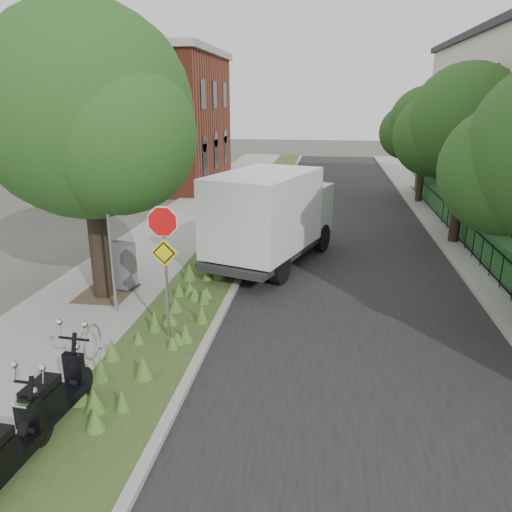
{
  "coord_description": "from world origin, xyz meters",
  "views": [
    {
      "loc": [
        2.07,
        -9.49,
        5.41
      ],
      "look_at": [
        0.24,
        3.33,
        1.3
      ],
      "focal_mm": 35.0,
      "sensor_mm": 36.0,
      "label": 1
    }
  ],
  "objects": [
    {
      "name": "kerb_far",
      "position": [
        6.5,
        10.0,
        0.07
      ],
      "size": [
        0.2,
        60.0,
        0.13
      ],
      "primitive_type": "cube",
      "color": "#9E9991",
      "rests_on": "ground"
    },
    {
      "name": "hedge_far",
      "position": [
        7.9,
        10.0,
        0.67
      ],
      "size": [
        1.0,
        24.0,
        1.1
      ],
      "primitive_type": "cube",
      "color": "#16401E",
      "rests_on": "footpath_far"
    },
    {
      "name": "bare_post",
      "position": [
        -3.2,
        1.8,
        2.12
      ],
      "size": [
        0.08,
        0.08,
        4.0
      ],
      "color": "#A5A8AD",
      "rests_on": "ground"
    },
    {
      "name": "footpath_far",
      "position": [
        8.2,
        10.0,
        0.06
      ],
      "size": [
        3.2,
        60.0,
        0.12
      ],
      "primitive_type": "cube",
      "color": "gray",
      "rests_on": "ground"
    },
    {
      "name": "sidewalk_near",
      "position": [
        -4.25,
        10.0,
        0.06
      ],
      "size": [
        3.5,
        60.0,
        0.12
      ],
      "primitive_type": "cube",
      "color": "gray",
      "rests_on": "ground"
    },
    {
      "name": "brick_building",
      "position": [
        -9.5,
        22.0,
        4.21
      ],
      "size": [
        9.4,
        10.4,
        8.3
      ],
      "color": "maroon",
      "rests_on": "ground"
    },
    {
      "name": "far_tree_c",
      "position": [
        6.94,
        18.04,
        3.95
      ],
      "size": [
        4.37,
        3.89,
        5.93
      ],
      "color": "black",
      "rests_on": "ground"
    },
    {
      "name": "fence_far",
      "position": [
        7.2,
        10.0,
        0.67
      ],
      "size": [
        0.04,
        24.0,
        1.0
      ],
      "color": "black",
      "rests_on": "ground"
    },
    {
      "name": "box_truck",
      "position": [
        0.29,
        6.61,
        1.77
      ],
      "size": [
        4.07,
        6.4,
        2.71
      ],
      "color": "#262628",
      "rests_on": "ground"
    },
    {
      "name": "utility_cabinet",
      "position": [
        -3.81,
        3.5,
        0.76
      ],
      "size": [
        1.12,
        0.88,
        1.33
      ],
      "color": "#262628",
      "rests_on": "ground"
    },
    {
      "name": "verge",
      "position": [
        -1.5,
        10.0,
        0.06
      ],
      "size": [
        2.0,
        60.0,
        0.12
      ],
      "primitive_type": "cube",
      "color": "#2B411C",
      "rests_on": "ground"
    },
    {
      "name": "scooter_far",
      "position": [
        -2.32,
        -2.92,
        0.58
      ],
      "size": [
        0.5,
        2.0,
        0.95
      ],
      "color": "black",
      "rests_on": "ground"
    },
    {
      "name": "sign_assembly",
      "position": [
        -1.4,
        0.58,
        2.33
      ],
      "size": [
        0.94,
        0.08,
        3.22
      ],
      "color": "#A5A8AD",
      "rests_on": "ground"
    },
    {
      "name": "road",
      "position": [
        3.0,
        10.0,
        0.01
      ],
      "size": [
        7.0,
        60.0,
        0.01
      ],
      "primitive_type": "cube",
      "color": "black",
      "rests_on": "ground"
    },
    {
      "name": "bike_hoop",
      "position": [
        -2.7,
        -0.6,
        0.5
      ],
      "size": [
        0.06,
        0.78,
        0.77
      ],
      "color": "#A5A8AD",
      "rests_on": "ground"
    },
    {
      "name": "street_tree_main",
      "position": [
        -4.08,
        2.86,
        4.8
      ],
      "size": [
        6.21,
        5.54,
        7.66
      ],
      "color": "black",
      "rests_on": "ground"
    },
    {
      "name": "scooter_near",
      "position": [
        -2.31,
        -4.21,
        0.56
      ],
      "size": [
        0.45,
        1.89,
        0.9
      ],
      "color": "black",
      "rests_on": "ground"
    },
    {
      "name": "kerb_near",
      "position": [
        -0.5,
        10.0,
        0.07
      ],
      "size": [
        0.2,
        60.0,
        0.13
      ],
      "primitive_type": "cube",
      "color": "#9E9991",
      "rests_on": "ground"
    },
    {
      "name": "ground",
      "position": [
        0.0,
        0.0,
        0.0
      ],
      "size": [
        120.0,
        120.0,
        0.0
      ],
      "primitive_type": "plane",
      "color": "#4C5147",
      "rests_on": "ground"
    },
    {
      "name": "far_tree_b",
      "position": [
        6.94,
        10.05,
        4.37
      ],
      "size": [
        4.83,
        4.31,
        6.56
      ],
      "color": "black",
      "rests_on": "ground"
    }
  ]
}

